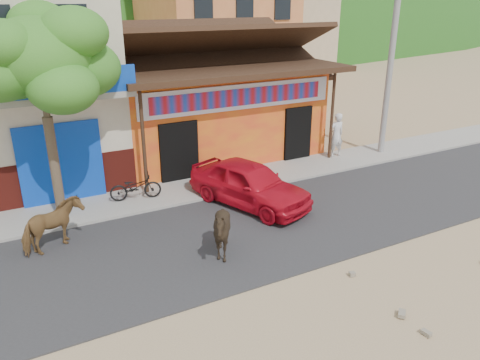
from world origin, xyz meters
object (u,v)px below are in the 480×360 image
object	(u,v)px
red_car	(249,184)
scooter	(135,187)
cow_dark	(222,232)
utility_pole	(392,54)
pedestrian	(336,135)
cow_tan	(53,226)
tree	(47,117)

from	to	relation	value
red_car	scooter	xyz separation A→B (m)	(-3.10, 1.89, -0.20)
cow_dark	red_car	bearing A→B (deg)	120.09
cow_dark	scooter	distance (m)	4.51
utility_pole	pedestrian	distance (m)	3.76
cow_tan	cow_dark	world-z (taller)	cow_dark
tree	utility_pole	size ratio (longest dim) A/B	0.75
scooter	pedestrian	xyz separation A→B (m)	(8.41, 0.45, 0.48)
utility_pole	cow_tan	world-z (taller)	utility_pole
red_car	pedestrian	distance (m)	5.81
cow_tan	cow_dark	size ratio (longest dim) A/B	1.10
utility_pole	pedestrian	bearing A→B (deg)	168.69
cow_tan	pedestrian	xyz separation A→B (m)	(11.14, 2.45, 0.31)
red_car	scooter	bearing A→B (deg)	128.14
utility_pole	pedestrian	xyz separation A→B (m)	(-2.09, 0.42, -3.10)
tree	scooter	distance (m)	3.46
utility_pole	scooter	distance (m)	11.09
red_car	pedestrian	bearing A→B (deg)	3.34
cow_tan	red_car	bearing A→B (deg)	-115.77
utility_pole	pedestrian	world-z (taller)	utility_pole
cow_tan	scooter	bearing A→B (deg)	-80.66
utility_pole	red_car	distance (m)	8.36
cow_tan	tree	bearing A→B (deg)	-40.10
cow_dark	scooter	xyz separation A→B (m)	(-0.92, 4.41, -0.21)
red_car	utility_pole	bearing A→B (deg)	-5.90
cow_tan	pedestrian	distance (m)	11.41
cow_dark	pedestrian	world-z (taller)	pedestrian
cow_dark	red_car	world-z (taller)	cow_dark
utility_pole	cow_tan	size ratio (longest dim) A/B	5.07
cow_dark	pedestrian	distance (m)	8.93
tree	utility_pole	bearing A→B (deg)	0.90
tree	cow_dark	bearing A→B (deg)	-52.84
utility_pole	cow_tan	xyz separation A→B (m)	(-13.23, -2.03, -3.41)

